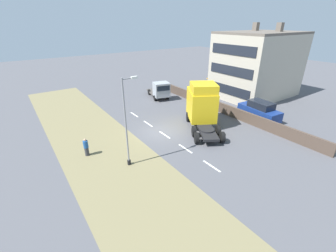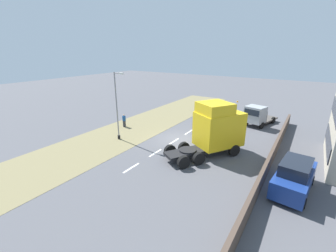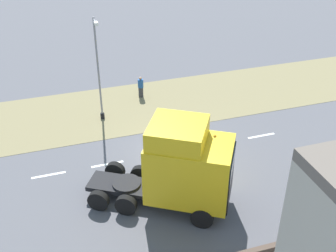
{
  "view_description": "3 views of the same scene",
  "coord_description": "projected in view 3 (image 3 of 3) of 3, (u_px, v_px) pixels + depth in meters",
  "views": [
    {
      "loc": [
        -11.0,
        -16.86,
        10.15
      ],
      "look_at": [
        -0.41,
        -1.84,
        1.51
      ],
      "focal_mm": 24.0,
      "sensor_mm": 36.0,
      "label": 1
    },
    {
      "loc": [
        10.81,
        -18.59,
        8.7
      ],
      "look_at": [
        -0.71,
        -0.71,
        1.5
      ],
      "focal_mm": 24.0,
      "sensor_mm": 36.0,
      "label": 2
    },
    {
      "loc": [
        19.02,
        -6.45,
        14.04
      ],
      "look_at": [
        0.31,
        -0.45,
        2.03
      ],
      "focal_mm": 45.0,
      "sensor_mm": 36.0,
      "label": 3
    }
  ],
  "objects": [
    {
      "name": "lorry_cab",
      "position": [
        183.0,
        167.0,
        19.37
      ],
      "size": [
        5.64,
        6.98,
        4.74
      ],
      "rotation": [
        0.0,
        0.0,
        -0.54
      ],
      "color": "black",
      "rests_on": "ground"
    },
    {
      "name": "grass_verge",
      "position": [
        147.0,
        105.0,
        29.33
      ],
      "size": [
        7.0,
        44.0,
        0.01
      ],
      "color": "olive",
      "rests_on": "ground"
    },
    {
      "name": "lamp_post",
      "position": [
        99.0,
        74.0,
        25.98
      ],
      "size": [
        1.25,
        0.27,
        6.78
      ],
      "color": "black",
      "rests_on": "ground"
    },
    {
      "name": "lane_markings",
      "position": [
        162.0,
        154.0,
        24.27
      ],
      "size": [
        0.16,
        14.6,
        0.0
      ],
      "color": "white",
      "rests_on": "ground"
    },
    {
      "name": "pedestrian",
      "position": [
        141.0,
        87.0,
        30.01
      ],
      "size": [
        0.39,
        0.39,
        1.56
      ],
      "color": "#333338",
      "rests_on": "ground"
    },
    {
      "name": "ground_plane",
      "position": [
        174.0,
        152.0,
        24.45
      ],
      "size": [
        120.0,
        120.0,
        0.0
      ],
      "primitive_type": "plane",
      "color": "#515156",
      "rests_on": "ground"
    }
  ]
}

